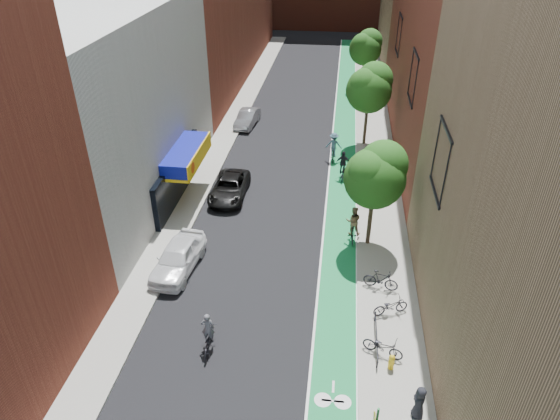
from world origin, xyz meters
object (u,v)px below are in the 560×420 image
(cyclist_lane_near, at_px, (353,226))
(fire_hydrant, at_px, (391,361))
(parked_car_white, at_px, (178,257))
(parked_car_black, at_px, (229,188))
(cyclist_lane_far, at_px, (334,148))
(cyclist_lead, at_px, (208,337))
(cyclist_lane_mid, at_px, (343,169))
(parked_car_silver, at_px, (247,118))
(pedestrian, at_px, (419,402))

(cyclist_lane_near, distance_m, fire_hydrant, 9.73)
(parked_car_white, xyz_separation_m, parked_car_black, (1.07, 8.04, -0.13))
(cyclist_lane_near, xyz_separation_m, cyclist_lane_far, (-1.50, 10.49, 0.12))
(parked_car_white, relative_size, cyclist_lane_near, 2.15)
(cyclist_lead, xyz_separation_m, cyclist_lane_mid, (5.58, 16.86, 0.14))
(cyclist_lane_far, bearing_deg, cyclist_lane_near, 100.30)
(parked_car_white, bearing_deg, parked_car_black, 87.92)
(parked_car_black, distance_m, fire_hydrant, 16.81)
(parked_car_silver, bearing_deg, cyclist_lane_far, -31.60)
(parked_car_white, distance_m, cyclist_lane_far, 16.48)
(cyclist_lane_far, height_order, pedestrian, cyclist_lane_far)
(parked_car_white, relative_size, parked_car_silver, 1.13)
(fire_hydrant, bearing_deg, cyclist_lane_mid, 97.97)
(cyclist_lane_near, bearing_deg, pedestrian, 100.54)
(fire_hydrant, bearing_deg, cyclist_lane_far, 98.99)
(parked_car_white, xyz_separation_m, parked_car_silver, (0.00, 20.48, -0.12))
(cyclist_lead, distance_m, cyclist_lane_near, 11.25)
(parked_car_silver, bearing_deg, cyclist_lead, -77.59)
(pedestrian, bearing_deg, parked_car_white, -125.51)
(cyclist_lane_mid, height_order, fire_hydrant, cyclist_lane_mid)
(cyclist_lane_far, relative_size, pedestrian, 1.45)
(cyclist_lane_near, xyz_separation_m, cyclist_lane_mid, (-0.72, 7.55, -0.13))
(cyclist_lane_mid, bearing_deg, pedestrian, 101.71)
(cyclist_lead, bearing_deg, parked_car_black, -86.23)
(parked_car_silver, distance_m, fire_hydrant, 28.24)
(parked_car_white, height_order, cyclist_lead, cyclist_lead)
(cyclist_lane_far, bearing_deg, pedestrian, 102.43)
(pedestrian, bearing_deg, cyclist_lane_mid, -172.74)
(parked_car_black, distance_m, cyclist_lane_near, 9.16)
(cyclist_lane_far, height_order, fire_hydrant, cyclist_lane_far)
(cyclist_lane_far, bearing_deg, parked_car_silver, -35.23)
(parked_car_black, height_order, fire_hydrant, parked_car_black)
(parked_car_silver, xyz_separation_m, cyclist_lane_mid, (8.58, -8.90, 0.11))
(fire_hydrant, bearing_deg, parked_car_silver, 112.87)
(cyclist_lane_near, relative_size, cyclist_lane_far, 0.98)
(parked_car_white, relative_size, parked_car_black, 0.97)
(parked_car_white, relative_size, cyclist_lane_mid, 2.24)
(parked_car_silver, distance_m, cyclist_lane_mid, 12.36)
(parked_car_silver, height_order, cyclist_lane_far, cyclist_lane_far)
(parked_car_black, relative_size, cyclist_lead, 2.46)
(parked_car_black, bearing_deg, cyclist_lane_mid, 24.93)
(pedestrian, relative_size, fire_hydrant, 2.01)
(cyclist_lane_near, distance_m, cyclist_lane_mid, 7.59)
(parked_car_silver, height_order, cyclist_lane_near, cyclist_lane_near)
(cyclist_lead, height_order, cyclist_lane_far, cyclist_lane_far)
(cyclist_lane_far, xyz_separation_m, pedestrian, (4.04, -22.26, -0.12))
(parked_car_black, relative_size, pedestrian, 3.16)
(parked_car_silver, relative_size, cyclist_lead, 2.11)
(parked_car_white, distance_m, parked_car_black, 8.11)
(parked_car_black, bearing_deg, parked_car_white, -97.91)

